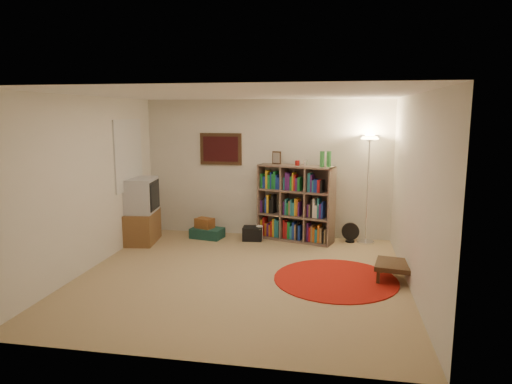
% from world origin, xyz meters
% --- Properties ---
extents(room, '(4.54, 4.54, 2.54)m').
position_xyz_m(room, '(-0.05, 0.05, 1.26)').
color(room, tan).
rests_on(room, ground).
extents(bookshelf, '(1.41, 0.76, 1.62)m').
position_xyz_m(bookshelf, '(0.56, 1.99, 0.65)').
color(bookshelf, brown).
rests_on(bookshelf, ground).
extents(floor_lamp, '(0.37, 0.37, 1.89)m').
position_xyz_m(floor_lamp, '(1.81, 2.03, 1.57)').
color(floor_lamp, white).
rests_on(floor_lamp, ground).
extents(floor_fan, '(0.31, 0.17, 0.35)m').
position_xyz_m(floor_fan, '(1.54, 2.01, 0.18)').
color(floor_fan, black).
rests_on(floor_fan, ground).
extents(tv_stand, '(0.64, 0.85, 1.14)m').
position_xyz_m(tv_stand, '(-2.11, 1.38, 0.55)').
color(tv_stand, brown).
rests_on(tv_stand, ground).
extents(suitcase, '(0.62, 0.47, 0.18)m').
position_xyz_m(suitcase, '(-1.03, 1.85, 0.09)').
color(suitcase, '#143932').
rests_on(suitcase, ground).
extents(wicker_basket, '(0.37, 0.32, 0.18)m').
position_xyz_m(wicker_basket, '(-1.08, 1.86, 0.27)').
color(wicker_basket, brown).
rests_on(wicker_basket, suitcase).
extents(duffel_bag, '(0.37, 0.31, 0.24)m').
position_xyz_m(duffel_bag, '(-0.19, 1.86, 0.12)').
color(duffel_bag, black).
rests_on(duffel_bag, ground).
extents(paper_towel, '(0.13, 0.13, 0.25)m').
position_xyz_m(paper_towel, '(-0.07, 1.91, 0.13)').
color(paper_towel, white).
rests_on(paper_towel, ground).
extents(red_rug, '(1.69, 1.69, 0.02)m').
position_xyz_m(red_rug, '(1.30, 0.10, 0.01)').
color(red_rug, '#9B130B').
rests_on(red_rug, ground).
extents(side_table, '(0.63, 0.63, 0.25)m').
position_xyz_m(side_table, '(2.11, 0.21, 0.21)').
color(side_table, '#301E11').
rests_on(side_table, ground).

